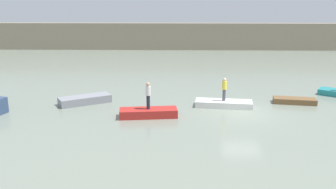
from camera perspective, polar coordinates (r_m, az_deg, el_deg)
The scene contains 8 objects.
ground_plane at distance 24.73m, azimuth 11.31°, elevation -2.92°, with size 120.00×120.00×0.00m, color gray.
embankment_wall at distance 53.55m, azimuth 6.06°, elevation 8.80°, with size 80.00×1.20×3.73m, color gray.
rowboat_grey at distance 27.15m, azimuth -12.56°, elevation -0.79°, with size 3.59×1.25×0.54m, color gray.
rowboat_red at distance 23.63m, azimuth -3.01°, elevation -2.81°, with size 3.62×1.18×0.52m, color red.
rowboat_white at distance 26.04m, azimuth 8.50°, elevation -1.40°, with size 3.86×1.23×0.43m, color white.
rowboat_brown at distance 28.04m, azimuth 18.76°, elevation -0.90°, with size 2.93×1.00×0.39m, color brown.
person_yellow_shirt at distance 25.75m, azimuth 8.60°, elevation 0.97°, with size 0.32×0.32×1.61m.
person_white_shirt at distance 23.29m, azimuth -3.06°, elevation 0.09°, with size 0.32×0.32×1.72m.
Camera 1 is at (-4.26, -23.20, 7.41)m, focal length 39.92 mm.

